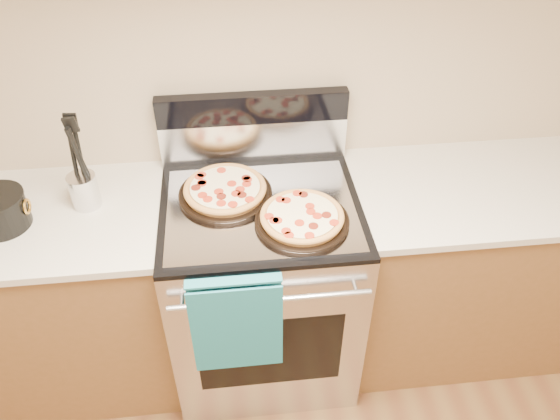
{
  "coord_description": "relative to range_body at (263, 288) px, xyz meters",
  "views": [
    {
      "loc": [
        -0.1,
        0.05,
        2.22
      ],
      "look_at": [
        0.06,
        1.55,
        0.97
      ],
      "focal_mm": 35.0,
      "sensor_mm": 36.0,
      "label": 1
    }
  ],
  "objects": [
    {
      "name": "oven_handle",
      "position": [
        0.0,
        -0.38,
        0.35
      ],
      "size": [
        0.7,
        0.03,
        0.03
      ],
      "primitive_type": "cylinder",
      "rotation": [
        0.0,
        1.57,
        0.0
      ],
      "color": "silver",
      "rests_on": "range_body"
    },
    {
      "name": "foil_sheet",
      "position": [
        0.0,
        -0.03,
        0.47
      ],
      "size": [
        0.7,
        0.55,
        0.01
      ],
      "primitive_type": "cube",
      "color": "gray",
      "rests_on": "cooktop"
    },
    {
      "name": "pepperoni_pizza_front",
      "position": [
        0.14,
        -0.13,
        0.5
      ],
      "size": [
        0.43,
        0.43,
        0.05
      ],
      "primitive_type": null,
      "rotation": [
        0.0,
        0.0,
        -0.33
      ],
      "color": "#AD6C35",
      "rests_on": "foil_sheet"
    },
    {
      "name": "cooktop",
      "position": [
        0.0,
        0.0,
        0.46
      ],
      "size": [
        0.76,
        0.68,
        0.02
      ],
      "primitive_type": "cube",
      "color": "black",
      "rests_on": "range_body"
    },
    {
      "name": "dish_towel",
      "position": [
        -0.12,
        -0.38,
        0.25
      ],
      "size": [
        0.32,
        0.05,
        0.42
      ],
      "primitive_type": null,
      "color": "teal",
      "rests_on": "oven_handle"
    },
    {
      "name": "pepperoni_pizza_back",
      "position": [
        -0.13,
        0.06,
        0.5
      ],
      "size": [
        0.43,
        0.43,
        0.05
      ],
      "primitive_type": null,
      "rotation": [
        0.0,
        0.0,
        -0.26
      ],
      "color": "#AD6C35",
      "rests_on": "foil_sheet"
    },
    {
      "name": "countertop_left",
      "position": [
        -0.88,
        0.03,
        0.45
      ],
      "size": [
        1.02,
        0.64,
        0.03
      ],
      "primitive_type": "cube",
      "color": "beige",
      "rests_on": "cabinet_left"
    },
    {
      "name": "backsplash_lower",
      "position": [
        0.0,
        0.31,
        0.56
      ],
      "size": [
        0.76,
        0.06,
        0.18
      ],
      "primitive_type": "cube",
      "color": "silver",
      "rests_on": "cooktop"
    },
    {
      "name": "countertop_right",
      "position": [
        0.88,
        0.03,
        0.45
      ],
      "size": [
        1.02,
        0.64,
        0.03
      ],
      "primitive_type": "cube",
      "color": "beige",
      "rests_on": "cabinet_right"
    },
    {
      "name": "cabinet_left",
      "position": [
        -0.88,
        0.03,
        -0.01
      ],
      "size": [
        1.0,
        0.62,
        0.88
      ],
      "primitive_type": "cube",
      "color": "brown",
      "rests_on": "ground"
    },
    {
      "name": "oven_window",
      "position": [
        0.0,
        -0.34,
        0.0
      ],
      "size": [
        0.56,
        0.01,
        0.4
      ],
      "primitive_type": "cube",
      "color": "black",
      "rests_on": "range_body"
    },
    {
      "name": "range_body",
      "position": [
        0.0,
        0.0,
        0.0
      ],
      "size": [
        0.76,
        0.68,
        0.9
      ],
      "primitive_type": "cube",
      "color": "#B7B7BC",
      "rests_on": "ground"
    },
    {
      "name": "utensil_crock",
      "position": [
        -0.65,
        0.08,
        0.53
      ],
      "size": [
        0.14,
        0.14,
        0.13
      ],
      "primitive_type": "cylinder",
      "rotation": [
        0.0,
        0.0,
        0.4
      ],
      "color": "silver",
      "rests_on": "countertop_left"
    },
    {
      "name": "cabinet_right",
      "position": [
        0.88,
        0.03,
        -0.01
      ],
      "size": [
        1.0,
        0.62,
        0.88
      ],
      "primitive_type": "cube",
      "color": "brown",
      "rests_on": "ground"
    },
    {
      "name": "backsplash_upper",
      "position": [
        0.0,
        0.31,
        0.71
      ],
      "size": [
        0.76,
        0.06,
        0.12
      ],
      "primitive_type": "cube",
      "color": "black",
      "rests_on": "backsplash_lower"
    },
    {
      "name": "wall_back",
      "position": [
        0.0,
        0.35,
        0.9
      ],
      "size": [
        4.0,
        0.0,
        4.0
      ],
      "primitive_type": "plane",
      "rotation": [
        1.57,
        0.0,
        0.0
      ],
      "color": "tan",
      "rests_on": "ground"
    }
  ]
}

